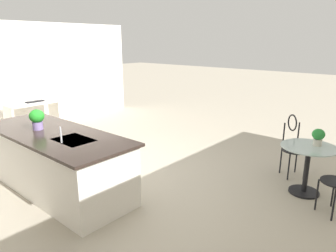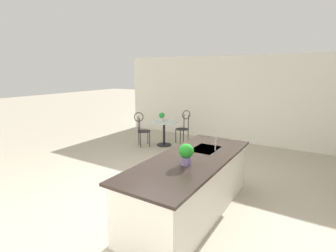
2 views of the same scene
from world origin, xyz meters
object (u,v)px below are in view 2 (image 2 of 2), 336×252
at_px(chair_near_window, 184,125).
at_px(potted_plant_counter_near, 186,153).
at_px(chair_by_island, 142,128).
at_px(bistro_table, 164,131).
at_px(potted_plant_on_table, 162,116).

distance_m(chair_near_window, potted_plant_counter_near, 4.31).
bearing_deg(chair_by_island, bistro_table, 127.97).
height_order(bistro_table, chair_near_window, chair_near_window).
bearing_deg(chair_by_island, potted_plant_counter_near, 46.46).
relative_size(bistro_table, chair_by_island, 0.77).
xyz_separation_m(potted_plant_on_table, potted_plant_counter_near, (3.29, 2.57, 0.21)).
distance_m(bistro_table, chair_by_island, 0.67).
relative_size(chair_near_window, potted_plant_on_table, 4.13).
height_order(chair_near_window, potted_plant_counter_near, potted_plant_counter_near).
bearing_deg(potted_plant_on_table, chair_near_window, 131.76).
xyz_separation_m(bistro_table, potted_plant_on_table, (-0.07, -0.12, 0.44)).
height_order(chair_by_island, potted_plant_on_table, chair_by_island).
bearing_deg(potted_plant_on_table, potted_plant_counter_near, 37.93).
height_order(chair_by_island, potted_plant_counter_near, potted_plant_counter_near).
xyz_separation_m(chair_near_window, potted_plant_on_table, (0.45, -0.51, 0.31)).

